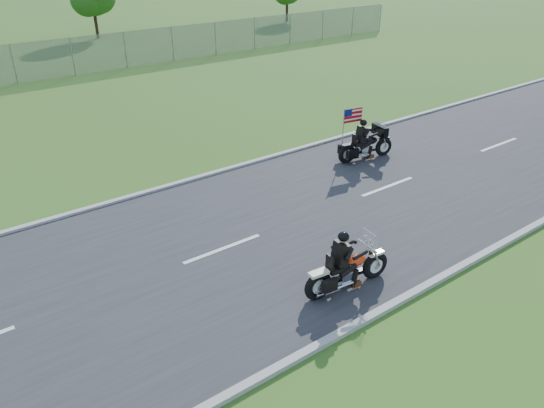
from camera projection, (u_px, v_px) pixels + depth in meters
ground at (286, 226)px, 14.27m from camera, size 420.00×420.00×0.00m
road at (286, 226)px, 14.26m from camera, size 120.00×8.00×0.04m
curb_north at (209, 175)px, 17.12m from camera, size 120.00×0.18×0.12m
curb_south at (402, 300)px, 11.36m from camera, size 120.00×0.18×0.12m
motorcycle_lead at (346, 271)px, 11.57m from camera, size 2.24×0.69×1.51m
motorcycle_follow at (366, 146)px, 18.15m from camera, size 2.19×0.86×1.83m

